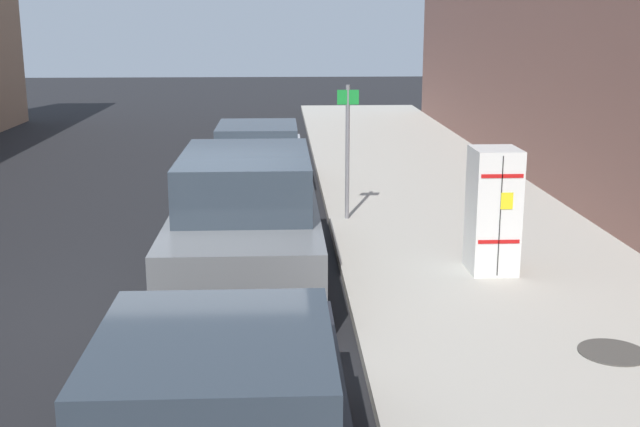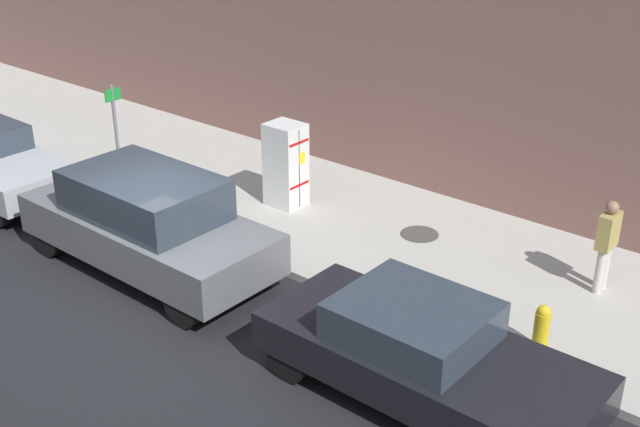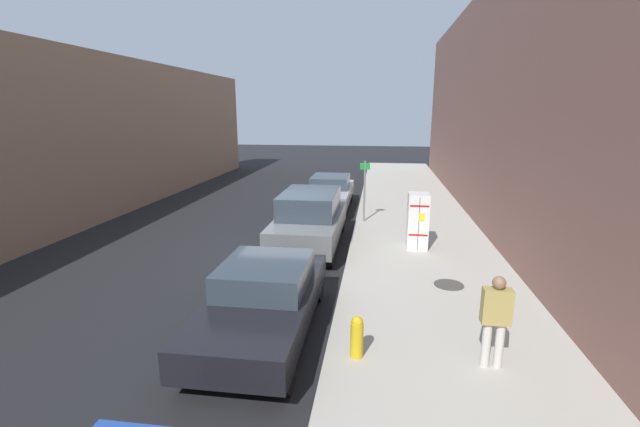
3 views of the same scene
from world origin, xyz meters
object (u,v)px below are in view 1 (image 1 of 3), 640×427
at_px(street_sign_post, 348,144).
at_px(parked_sedan_silver, 257,159).
at_px(discarded_refrigerator, 493,210).
at_px(parked_suv_gray, 246,216).

bearing_deg(street_sign_post, parked_sedan_silver, -58.36).
bearing_deg(discarded_refrigerator, street_sign_post, -60.41).
height_order(discarded_refrigerator, street_sign_post, street_sign_post).
distance_m(discarded_refrigerator, parked_sedan_silver, 6.49).
relative_size(parked_sedan_silver, parked_suv_gray, 1.00).
height_order(discarded_refrigerator, parked_sedan_silver, discarded_refrigerator).
height_order(parked_sedan_silver, parked_suv_gray, parked_suv_gray).
distance_m(discarded_refrigerator, street_sign_post, 3.49).
bearing_deg(parked_suv_gray, discarded_refrigerator, 176.99).
relative_size(discarded_refrigerator, parked_sedan_silver, 0.35).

